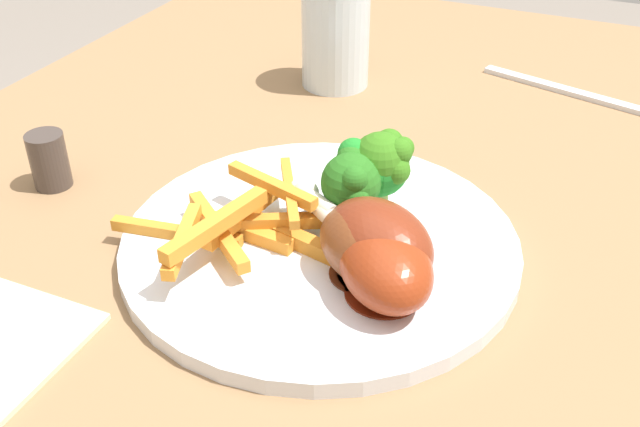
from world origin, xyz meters
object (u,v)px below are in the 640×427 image
Objects in this scene: carrot_fries_pile at (245,224)px; chicken_drumstick_far at (358,242)px; dinner_plate at (320,244)px; broccoli_floret_back at (375,168)px; water_glass at (335,36)px; fork at (571,92)px; broccoli_floret_front at (383,161)px; chicken_drumstick_near at (375,241)px; chicken_drumstick_extra at (383,263)px; dining_table at (326,332)px; pepper_shaker at (49,160)px; broccoli_floret_middle at (353,181)px.

chicken_drumstick_far reaches higher than carrot_fries_pile.
broccoli_floret_back reaches higher than dinner_plate.
chicken_drumstick_far is 0.33m from water_glass.
dinner_plate is 0.37m from fork.
broccoli_floret_front is 0.61× the size of water_glass.
chicken_drumstick_extra is (-0.02, -0.01, -0.00)m from chicken_drumstick_near.
water_glass reaches higher than dinner_plate.
chicken_drumstick_near is 0.01m from chicken_drumstick_far.
broccoli_floret_front is at bearing -48.89° from dining_table.
chicken_drumstick_extra is at bearing -96.18° from carrot_fries_pile.
dinner_plate is 0.23m from pepper_shaker.
dining_table is at bearing -82.74° from pepper_shaker.
water_glass is at bearing 29.16° from broccoli_floret_back.
broccoli_floret_front is (0.03, -0.03, 0.15)m from dining_table.
dining_table is 0.11m from dinner_plate.
fork is (0.32, -0.13, 0.10)m from dining_table.
dinner_plate is 4.74× the size of broccoli_floret_back.
dinner_plate is (-0.02, -0.01, 0.11)m from dining_table.
chicken_drumstick_far is at bearing -123.49° from dinner_plate.
dinner_plate reaches higher than dining_table.
broccoli_floret_front is at bearing 8.52° from chicken_drumstick_far.
broccoli_floret_front is (0.05, -0.03, 0.05)m from dinner_plate.
chicken_drumstick_extra is at bearing -133.66° from dining_table.
chicken_drumstick_near reaches higher than carrot_fries_pile.
fork is (0.38, -0.06, -0.03)m from chicken_drumstick_extra.
fork is at bearing -18.41° from broccoli_floret_front.
fork is at bearing -72.40° from water_glass.
chicken_drumstick_far is 0.03m from chicken_drumstick_extra.
dinner_plate is at bearing -88.75° from pepper_shaker.
fork is at bearing -24.42° from carrot_fries_pile.
broccoli_floret_back is 0.32m from fork.
chicken_drumstick_near is at bearing 93.25° from fork.
fork is at bearing -18.93° from broccoli_floret_back.
chicken_drumstick_far reaches higher than dining_table.
carrot_fries_pile is 1.63× the size of chicken_drumstick_extra.
dinner_plate is at bearing -159.16° from water_glass.
broccoli_floret_back is 0.10m from carrot_fries_pile.
carrot_fries_pile is (-0.07, 0.07, -0.02)m from broccoli_floret_back.
chicken_drumstick_far is 1.16× the size of water_glass.
broccoli_floret_front reaches higher than broccoli_floret_back.
dinner_plate is at bearing 65.87° from chicken_drumstick_near.
chicken_drumstick_near is at bearing -93.35° from pepper_shaker.
chicken_drumstick_extra reaches higher than fork.
broccoli_floret_back is at bearing 20.94° from chicken_drumstick_near.
broccoli_floret_front is 1.36× the size of pepper_shaker.
chicken_drumstick_extra is at bearing -152.20° from water_glass.
chicken_drumstick_extra is 0.62× the size of fork.
broccoli_floret_front is 0.26m from water_glass.
water_glass is (0.25, 0.12, 0.00)m from broccoli_floret_middle.
dinner_plate is 0.06m from carrot_fries_pile.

